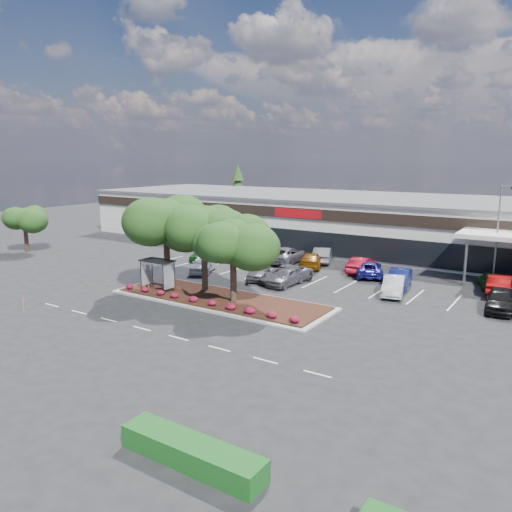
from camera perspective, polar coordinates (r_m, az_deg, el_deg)
The scene contains 30 objects.
ground at distance 35.18m, azimuth -5.45°, elevation -7.14°, with size 160.00×160.00×0.00m, color black.
retail_store at distance 63.93m, azimuth 13.90°, elevation 3.79°, with size 80.40×25.20×6.25m.
landscape_island at distance 39.33m, azimuth -4.09°, elevation -4.94°, with size 18.00×6.00×0.26m.
lane_markings at distance 43.52m, azimuth 3.01°, elevation -3.51°, with size 33.12×20.06×0.01m.
shrub_row at distance 37.65m, azimuth -6.04°, elevation -5.11°, with size 17.00×0.80×0.50m, color maroon, non-canonical shape.
bus_shelter at distance 41.54m, azimuth -11.07°, elevation -1.15°, with size 2.75×1.55×2.59m.
island_tree_west at distance 42.62m, azimuth -10.20°, elevation 1.79°, with size 7.20×7.20×7.89m, color #1B3A13, non-canonical shape.
island_tree_mid at distance 40.90m, azimuth -5.94°, elevation 1.11°, with size 6.60×6.60×7.32m, color #1B3A13, non-canonical shape.
island_tree_east at distance 37.41m, azimuth -2.62°, elevation -0.42°, with size 5.80×5.80×6.50m, color #1B3A13, non-canonical shape.
hedge_south_east at distance 19.72m, azimuth -7.36°, elevation -21.39°, with size 6.00×1.30×0.90m, color #104410.
tree_west_far at distance 65.17m, azimuth -24.87°, elevation 2.90°, with size 4.80×4.80×5.61m, color #1B3A13, non-canonical shape.
conifer_north_west at distance 88.42m, azimuth -2.09°, elevation 7.28°, with size 4.40×4.40×10.00m, color #1B3A13.
person_waiting at distance 43.09m, azimuth -12.21°, elevation -2.24°, with size 0.70×0.46×1.91m, color #594C47.
light_pole at distance 48.11m, azimuth 25.90°, elevation 1.46°, with size 1.40×0.82×8.74m.
survey_stake at distance 39.95m, azimuth -25.04°, elevation -4.91°, with size 0.08×0.14×1.07m.
car_0 at distance 54.75m, azimuth -6.27°, elevation 0.20°, with size 1.56×3.89×1.32m, color #195419.
car_1 at distance 49.06m, azimuth -6.04°, elevation -0.89°, with size 1.94×4.81×1.64m, color silver.
car_2 at distance 45.98m, azimuth 0.31°, elevation -1.71°, with size 1.80×4.49×1.53m, color #4F5056.
car_3 at distance 44.62m, azimuth 3.45°, elevation -2.14°, with size 2.54×5.50×1.53m, color #4B4B52.
car_4 at distance 43.86m, azimuth 3.45°, elevation -2.36°, with size 1.83×4.54×1.55m, color #56555D.
car_5 at distance 42.29m, azimuth 15.44°, elevation -3.28°, with size 1.61×4.62×1.52m, color silver.
car_6 at distance 44.83m, azimuth 16.05°, elevation -2.47°, with size 1.67×4.79×1.58m, color #111955.
car_7 at distance 40.68m, azimuth 26.16°, elevation -4.52°, with size 1.96×4.87×1.66m, color black.
car_10 at distance 53.12m, azimuth 3.52°, elevation 0.12°, with size 2.82×6.12×1.70m, color #59575E.
car_11 at distance 53.70m, azimuth 7.60°, elevation 0.15°, with size 1.77×5.09×1.68m, color #58585F.
car_12 at distance 51.04m, azimuth 6.34°, elevation -0.49°, with size 2.13×5.23×1.52m, color #6C3705.
car_13 at distance 49.49m, azimuth 11.98°, elevation -1.01°, with size 1.66×4.75×1.56m, color maroon.
car_14 at distance 48.32m, azimuth 12.79°, elevation -1.43°, with size 2.37×5.13×1.43m, color navy.
car_15 at distance 47.20m, azimuth 25.31°, elevation -2.60°, with size 1.86×4.57×1.33m, color #1C461A.
car_16 at distance 45.80m, azimuth 26.12°, elevation -2.88°, with size 1.71×4.91×1.62m, color #930708.
Camera 1 is at (20.99, -25.98, 11.05)m, focal length 35.00 mm.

